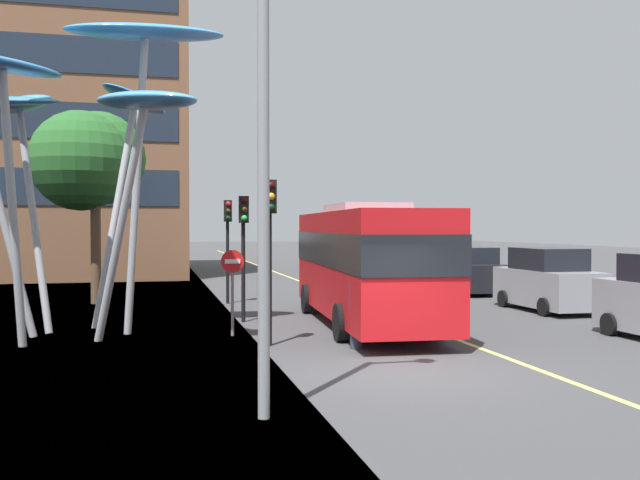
{
  "coord_description": "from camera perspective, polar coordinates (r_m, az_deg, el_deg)",
  "views": [
    {
      "loc": [
        -4.75,
        -12.91,
        2.87
      ],
      "look_at": [
        -0.26,
        5.89,
        2.5
      ],
      "focal_mm": 39.24,
      "sensor_mm": 36.0,
      "label": 1
    }
  ],
  "objects": [
    {
      "name": "tree_pavement_near",
      "position": [
        27.88,
        -18.35,
        6.06
      ],
      "size": [
        4.23,
        4.4,
        7.29
      ],
      "color": "brown",
      "rests_on": "ground"
    },
    {
      "name": "red_bus",
      "position": [
        20.32,
        3.68,
        -1.57
      ],
      "size": [
        3.24,
        10.22,
        3.52
      ],
      "color": "red",
      "rests_on": "ground"
    },
    {
      "name": "leaf_sculpture",
      "position": [
        19.63,
        -19.43,
        10.85
      ],
      "size": [
        8.57,
        8.73,
        8.33
      ],
      "color": "#9EA0A5",
      "rests_on": "ground"
    },
    {
      "name": "street_lamp",
      "position": [
        10.79,
        -2.97,
        14.82
      ],
      "size": [
        1.56,
        0.44,
        8.68
      ],
      "color": "gray",
      "rests_on": "ground"
    },
    {
      "name": "traffic_light_kerb_near",
      "position": [
        16.71,
        -4.1,
        1.11
      ],
      "size": [
        0.28,
        0.42,
        3.98
      ],
      "color": "black",
      "rests_on": "ground"
    },
    {
      "name": "ground",
      "position": [
        13.86,
        4.22,
        -11.06
      ],
      "size": [
        120.0,
        240.0,
        0.1
      ],
      "color": "#424244"
    },
    {
      "name": "car_parked_far",
      "position": [
        30.94,
        12.01,
        -2.51
      ],
      "size": [
        2.04,
        4.47,
        1.99
      ],
      "color": "black",
      "rests_on": "ground"
    },
    {
      "name": "backdrop_building",
      "position": [
        46.29,
        -22.64,
        7.92
      ],
      "size": [
        18.34,
        15.62,
        16.87
      ],
      "color": "brown",
      "rests_on": "ground"
    },
    {
      "name": "no_entry_sign",
      "position": [
        18.48,
        -7.15,
        -3.11
      ],
      "size": [
        0.6,
        0.12,
        2.26
      ],
      "color": "gray",
      "rests_on": "ground"
    },
    {
      "name": "pedestrian",
      "position": [
        16.5,
        2.96,
        -5.77
      ],
      "size": [
        0.34,
        0.34,
        1.78
      ],
      "color": "#2D3342",
      "rests_on": "ground"
    },
    {
      "name": "car_side_street",
      "position": [
        36.57,
        7.82,
        -1.73
      ],
      "size": [
        1.9,
        4.54,
        2.3
      ],
      "color": "silver",
      "rests_on": "ground"
    },
    {
      "name": "traffic_light_island_mid",
      "position": [
        26.14,
        -7.53,
        0.9
      ],
      "size": [
        0.28,
        0.42,
        3.85
      ],
      "color": "black",
      "rests_on": "ground"
    },
    {
      "name": "tree_pavement_far",
      "position": [
        44.91,
        -16.83,
        5.03
      ],
      "size": [
        4.11,
        4.33,
        8.17
      ],
      "color": "brown",
      "rests_on": "ground"
    },
    {
      "name": "traffic_light_kerb_far",
      "position": [
        21.0,
        -6.25,
        0.72
      ],
      "size": [
        0.28,
        0.42,
        3.78
      ],
      "color": "black",
      "rests_on": "ground"
    },
    {
      "name": "car_parked_mid",
      "position": [
        25.08,
        18.09,
        -3.22
      ],
      "size": [
        2.07,
        4.3,
        2.14
      ],
      "color": "gray",
      "rests_on": "ground"
    }
  ]
}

